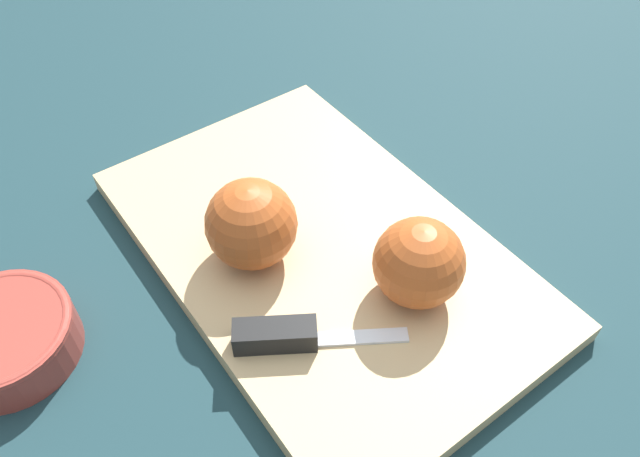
% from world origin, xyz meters
% --- Properties ---
extents(ground_plane, '(4.00, 4.00, 0.00)m').
position_xyz_m(ground_plane, '(0.00, 0.00, 0.00)').
color(ground_plane, '#193338').
extents(cutting_board, '(0.46, 0.31, 0.02)m').
position_xyz_m(cutting_board, '(0.00, 0.00, 0.01)').
color(cutting_board, tan).
rests_on(cutting_board, ground_plane).
extents(apple_half_left, '(0.08, 0.08, 0.08)m').
position_xyz_m(apple_half_left, '(-0.02, -0.06, 0.06)').
color(apple_half_left, '#AD4C1E').
rests_on(apple_half_left, cutting_board).
extents(apple_half_right, '(0.08, 0.08, 0.08)m').
position_xyz_m(apple_half_right, '(0.09, 0.04, 0.06)').
color(apple_half_right, '#AD4C1E').
rests_on(apple_half_right, cutting_board).
extents(knife, '(0.08, 0.14, 0.02)m').
position_xyz_m(knife, '(0.08, -0.08, 0.03)').
color(knife, silver).
rests_on(knife, cutting_board).
extents(bowl, '(0.12, 0.12, 0.04)m').
position_xyz_m(bowl, '(-0.04, -0.28, 0.02)').
color(bowl, '#99382D').
rests_on(bowl, ground_plane).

